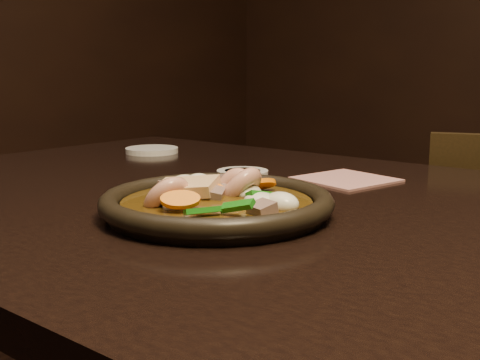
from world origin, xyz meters
The scene contains 6 objects.
table centered at (0.00, 0.00, 0.67)m, with size 1.60×0.90×0.75m.
plate centered at (-0.07, -0.12, 0.77)m, with size 0.30×0.30×0.03m.
stirfry centered at (-0.07, -0.12, 0.77)m, with size 0.18×0.22×0.07m.
soy_dish centered at (-0.22, 0.12, 0.76)m, with size 0.09×0.09×0.01m, color white.
saucer_left centered at (-0.56, 0.22, 0.76)m, with size 0.12×0.12×0.01m, color white.
napkin centered at (-0.07, 0.20, 0.75)m, with size 0.14×0.14×0.00m, color #B4746E.
Camera 1 is at (0.42, -0.68, 0.94)m, focal length 45.00 mm.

